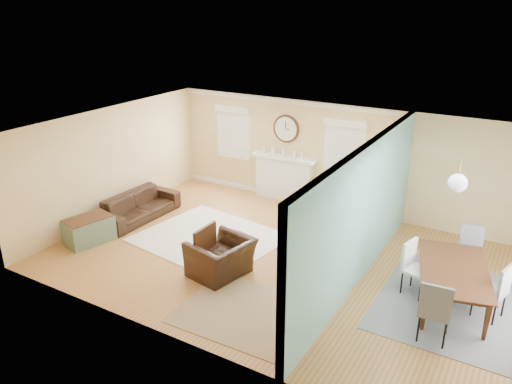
% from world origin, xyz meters
% --- Properties ---
extents(floor, '(9.00, 9.00, 0.00)m').
position_xyz_m(floor, '(0.00, 0.00, 0.00)').
color(floor, '#95622D').
rests_on(floor, ground).
extents(wall_back, '(9.00, 0.02, 2.60)m').
position_xyz_m(wall_back, '(0.00, 3.00, 1.30)').
color(wall_back, tan).
rests_on(wall_back, ground).
extents(wall_front, '(9.00, 0.02, 2.60)m').
position_xyz_m(wall_front, '(0.00, -3.00, 1.30)').
color(wall_front, tan).
rests_on(wall_front, ground).
extents(wall_left, '(0.02, 6.00, 2.60)m').
position_xyz_m(wall_left, '(-4.50, 0.00, 1.30)').
color(wall_left, tan).
rests_on(wall_left, ground).
extents(ceiling, '(9.00, 6.00, 0.02)m').
position_xyz_m(ceiling, '(0.00, 0.00, 2.60)').
color(ceiling, white).
rests_on(ceiling, wall_back).
extents(partition, '(0.17, 6.00, 2.60)m').
position_xyz_m(partition, '(1.51, 0.28, 1.36)').
color(partition, tan).
rests_on(partition, ground).
extents(fireplace, '(1.70, 0.30, 1.17)m').
position_xyz_m(fireplace, '(-1.50, 2.88, 0.60)').
color(fireplace, white).
rests_on(fireplace, ground).
extents(wall_clock, '(0.70, 0.07, 0.70)m').
position_xyz_m(wall_clock, '(-1.50, 2.97, 1.85)').
color(wall_clock, '#4D2815').
rests_on(wall_clock, wall_back).
extents(window_left, '(1.05, 0.13, 1.42)m').
position_xyz_m(window_left, '(-3.05, 2.95, 1.66)').
color(window_left, white).
rests_on(window_left, wall_back).
extents(window_right, '(1.05, 0.13, 1.42)m').
position_xyz_m(window_right, '(0.05, 2.95, 1.66)').
color(window_right, white).
rests_on(window_right, wall_back).
extents(pendant, '(0.30, 0.30, 0.55)m').
position_xyz_m(pendant, '(3.00, 0.00, 2.20)').
color(pendant, gold).
rests_on(pendant, ceiling).
extents(rug_cream, '(3.14, 2.82, 0.02)m').
position_xyz_m(rug_cream, '(-1.83, 0.04, 0.01)').
color(rug_cream, silver).
rests_on(rug_cream, floor).
extents(rug_jute, '(2.22, 1.83, 0.01)m').
position_xyz_m(rug_jute, '(0.31, -1.88, 0.01)').
color(rug_jute, tan).
rests_on(rug_jute, floor).
extents(rug_grey, '(2.32, 2.90, 0.01)m').
position_xyz_m(rug_grey, '(3.18, 0.09, 0.01)').
color(rug_grey, slate).
rests_on(rug_grey, floor).
extents(sofa, '(0.87, 2.11, 0.61)m').
position_xyz_m(sofa, '(-3.88, 0.09, 0.31)').
color(sofa, black).
rests_on(sofa, floor).
extents(eames_chair, '(1.15, 1.26, 0.71)m').
position_xyz_m(eames_chair, '(-0.75, -1.07, 0.36)').
color(eames_chair, black).
rests_on(eames_chair, floor).
extents(green_chair, '(0.93, 0.94, 0.65)m').
position_xyz_m(green_chair, '(-0.16, 2.25, 0.32)').
color(green_chair, '#00774A').
rests_on(green_chair, floor).
extents(trunk, '(0.81, 1.09, 0.56)m').
position_xyz_m(trunk, '(-3.93, -1.38, 0.28)').
color(trunk, '#5E725B').
rests_on(trunk, floor).
extents(credenza, '(0.53, 1.56, 0.80)m').
position_xyz_m(credenza, '(1.22, 1.57, 0.40)').
color(credenza, '#A57537').
rests_on(credenza, floor).
extents(tv, '(0.19, 1.09, 0.63)m').
position_xyz_m(tv, '(1.21, 1.57, 1.11)').
color(tv, black).
rests_on(tv, credenza).
extents(garden_stool, '(0.36, 0.36, 0.53)m').
position_xyz_m(garden_stool, '(1.29, 0.34, 0.27)').
color(garden_stool, white).
rests_on(garden_stool, floor).
extents(potted_plant, '(0.43, 0.45, 0.39)m').
position_xyz_m(potted_plant, '(1.29, 0.34, 0.73)').
color(potted_plant, '#337F33').
rests_on(potted_plant, garden_stool).
extents(dining_table, '(1.53, 2.16, 0.69)m').
position_xyz_m(dining_table, '(3.18, 0.09, 0.34)').
color(dining_table, '#4D2815').
rests_on(dining_table, floor).
extents(dining_chair_n, '(0.50, 0.50, 0.95)m').
position_xyz_m(dining_chair_n, '(3.25, 1.28, 0.56)').
color(dining_chair_n, slate).
rests_on(dining_chair_n, floor).
extents(dining_chair_s, '(0.49, 0.49, 1.04)m').
position_xyz_m(dining_chair_s, '(3.09, -1.02, 0.61)').
color(dining_chair_s, slate).
rests_on(dining_chair_s, floor).
extents(dining_chair_w, '(0.53, 0.53, 0.98)m').
position_xyz_m(dining_chair_w, '(2.56, 0.11, 0.58)').
color(dining_chair_w, white).
rests_on(dining_chair_w, floor).
extents(dining_chair_e, '(0.55, 0.55, 0.99)m').
position_xyz_m(dining_chair_e, '(3.74, 0.02, 0.59)').
color(dining_chair_e, slate).
rests_on(dining_chair_e, floor).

